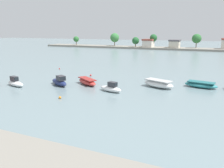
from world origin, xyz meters
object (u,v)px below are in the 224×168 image
at_px(moored_boat_2, 15,83).
at_px(moored_boat_5, 111,88).
at_px(moored_boat_3, 59,82).
at_px(moored_boat_4, 87,82).
at_px(mooring_buoy_4, 91,75).
at_px(mooring_buoy_3, 59,69).
at_px(moored_boat_6, 158,84).
at_px(moored_boat_7, 201,85).
at_px(mooring_buoy_1, 60,97).

bearing_deg(moored_boat_2, moored_boat_5, 26.53).
distance_m(moored_boat_3, moored_boat_4, 4.55).
distance_m(moored_boat_2, moored_boat_3, 7.11).
xyz_separation_m(moored_boat_2, mooring_buoy_4, (7.12, 12.33, -0.34)).
bearing_deg(mooring_buoy_3, moored_boat_6, -17.86).
relative_size(moored_boat_2, moored_boat_7, 0.81).
xyz_separation_m(moored_boat_2, moored_boat_6, (21.52, 8.58, 0.05)).
distance_m(moored_boat_7, mooring_buoy_3, 31.89).
bearing_deg(moored_boat_7, mooring_buoy_1, -129.19).
bearing_deg(moored_boat_3, moored_boat_7, 50.47).
relative_size(moored_boat_6, mooring_buoy_1, 16.01).
bearing_deg(mooring_buoy_1, moored_boat_7, 40.53).
bearing_deg(moored_boat_7, moored_boat_2, -147.67).
height_order(moored_boat_5, mooring_buoy_1, moored_boat_5).
height_order(moored_boat_6, mooring_buoy_1, moored_boat_6).
bearing_deg(moored_boat_5, mooring_buoy_1, -112.04).
bearing_deg(moored_boat_7, mooring_buoy_4, -172.77).
xyz_separation_m(moored_boat_3, moored_boat_5, (9.46, -0.21, -0.11)).
height_order(moored_boat_5, moored_boat_7, moored_boat_5).
xyz_separation_m(moored_boat_4, moored_boat_5, (5.57, -2.58, 0.02)).
distance_m(moored_boat_4, moored_boat_5, 6.13).
xyz_separation_m(moored_boat_3, moored_boat_6, (15.24, 5.27, -0.05)).
xyz_separation_m(moored_boat_4, mooring_buoy_1, (0.88, -8.70, -0.33)).
bearing_deg(moored_boat_3, moored_boat_2, -122.01).
bearing_deg(mooring_buoy_3, mooring_buoy_1, -53.23).
bearing_deg(moored_boat_4, moored_boat_6, 47.36).
bearing_deg(mooring_buoy_1, moored_boat_2, 164.71).
xyz_separation_m(moored_boat_6, moored_boat_7, (6.21, 2.65, -0.13)).
bearing_deg(mooring_buoy_1, moored_boat_6, 47.96).
bearing_deg(moored_boat_2, mooring_buoy_3, 117.81).
distance_m(mooring_buoy_3, mooring_buoy_4, 11.66).
xyz_separation_m(mooring_buoy_3, mooring_buoy_4, (10.80, -4.37, 0.05)).
height_order(moored_boat_7, mooring_buoy_4, moored_boat_7).
relative_size(mooring_buoy_1, mooring_buoy_4, 0.92).
bearing_deg(mooring_buoy_4, mooring_buoy_1, -75.62).
xyz_separation_m(moored_boat_2, mooring_buoy_3, (-3.68, 16.71, -0.39)).
bearing_deg(mooring_buoy_1, moored_boat_5, 52.59).
xyz_separation_m(moored_boat_7, mooring_buoy_1, (-16.67, -14.26, -0.28)).
relative_size(moored_boat_2, moored_boat_3, 0.89).
distance_m(moored_boat_7, mooring_buoy_1, 21.94).
distance_m(moored_boat_5, mooring_buoy_4, 12.64).
height_order(moored_boat_3, moored_boat_6, moored_boat_3).
bearing_deg(mooring_buoy_4, moored_boat_2, -120.00).
bearing_deg(moored_boat_3, moored_boat_6, 49.28).
bearing_deg(moored_boat_7, moored_boat_5, -135.57).
distance_m(moored_boat_2, mooring_buoy_1, 11.47).
bearing_deg(moored_boat_5, moored_boat_3, -165.91).
xyz_separation_m(moored_boat_5, mooring_buoy_3, (-19.43, 13.60, -0.38)).
relative_size(moored_boat_3, moored_boat_5, 1.21).
xyz_separation_m(moored_boat_5, mooring_buoy_4, (-8.62, 9.23, -0.34)).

